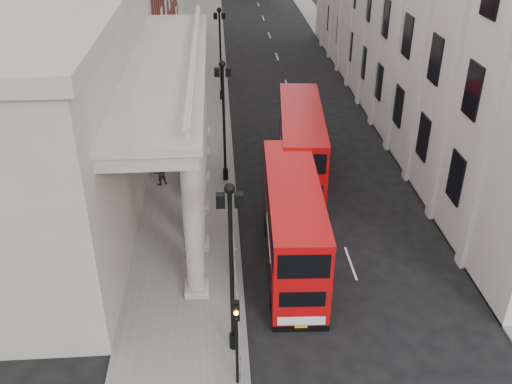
% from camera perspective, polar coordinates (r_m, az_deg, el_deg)
% --- Properties ---
extents(sidewalk_west, '(6.00, 140.00, 0.12)m').
position_cam_1_polar(sidewalk_west, '(48.53, -6.17, 6.68)').
color(sidewalk_west, slate).
rests_on(sidewalk_west, ground).
extents(sidewalk_east, '(3.00, 140.00, 0.12)m').
position_cam_1_polar(sidewalk_east, '(50.57, 12.99, 7.04)').
color(sidewalk_east, slate).
rests_on(sidewalk_east, ground).
extents(kerb, '(0.20, 140.00, 0.14)m').
position_cam_1_polar(kerb, '(48.49, -2.66, 6.82)').
color(kerb, slate).
rests_on(kerb, ground).
extents(portico_building, '(9.00, 28.00, 12.00)m').
position_cam_1_polar(portico_building, '(36.43, -19.13, 7.42)').
color(portico_building, gray).
rests_on(portico_building, ground).
extents(lamp_post_south, '(1.05, 0.44, 8.32)m').
position_cam_1_polar(lamp_post_south, '(23.26, -2.49, -6.81)').
color(lamp_post_south, black).
rests_on(lamp_post_south, sidewalk_west).
extents(lamp_post_mid, '(1.05, 0.44, 8.32)m').
position_cam_1_polar(lamp_post_mid, '(37.40, -3.25, 7.79)').
color(lamp_post_mid, black).
rests_on(lamp_post_mid, sidewalk_west).
extents(lamp_post_north, '(1.05, 0.44, 8.32)m').
position_cam_1_polar(lamp_post_north, '(52.61, -3.59, 14.18)').
color(lamp_post_north, black).
rests_on(lamp_post_north, sidewalk_west).
extents(traffic_light, '(0.28, 0.33, 4.30)m').
position_cam_1_polar(traffic_light, '(22.85, -1.97, -13.45)').
color(traffic_light, black).
rests_on(traffic_light, sidewalk_west).
extents(crowd_barriers, '(0.50, 18.75, 1.10)m').
position_cam_1_polar(crowd_barriers, '(24.74, -1.53, -17.19)').
color(crowd_barriers, gray).
rests_on(crowd_barriers, sidewalk_west).
extents(bus_near, '(3.15, 11.18, 4.78)m').
position_cam_1_polar(bus_near, '(30.12, 3.70, -3.10)').
color(bus_near, '#C0080B').
rests_on(bus_near, ground).
extents(bus_far, '(3.75, 11.55, 4.90)m').
position_cam_1_polar(bus_far, '(38.85, 4.50, 4.83)').
color(bus_far, '#AF080A').
rests_on(bus_far, ground).
extents(pedestrian_a, '(0.67, 0.44, 1.82)m').
position_cam_1_polar(pedestrian_a, '(30.57, -6.55, -6.02)').
color(pedestrian_a, black).
rests_on(pedestrian_a, sidewalk_west).
extents(pedestrian_b, '(1.10, 1.01, 1.81)m').
position_cam_1_polar(pedestrian_b, '(38.82, -9.60, 1.94)').
color(pedestrian_b, black).
rests_on(pedestrian_b, sidewalk_west).
extents(pedestrian_c, '(1.10, 0.96, 1.91)m').
position_cam_1_polar(pedestrian_c, '(38.78, -7.08, 2.20)').
color(pedestrian_c, black).
rests_on(pedestrian_c, sidewalk_west).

